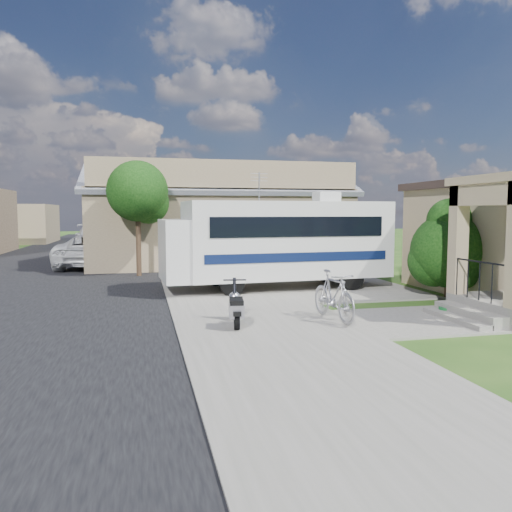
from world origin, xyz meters
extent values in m
plane|color=#1D4211|center=(0.00, 0.00, 0.00)|extent=(120.00, 120.00, 0.00)
cube|color=black|center=(-7.50, 10.00, 0.01)|extent=(9.00, 80.00, 0.02)
cube|color=slate|center=(-1.00, 10.00, 0.03)|extent=(4.00, 80.00, 0.06)
cube|color=slate|center=(1.50, 4.50, 0.03)|extent=(7.00, 6.00, 0.05)
cube|color=slate|center=(3.00, -1.00, 0.03)|extent=(4.00, 3.00, 0.05)
cube|color=black|center=(5.48, 2.70, 1.70)|extent=(0.04, 1.10, 1.20)
cube|color=slate|center=(4.70, -1.30, 0.25)|extent=(1.60, 2.40, 0.50)
cube|color=slate|center=(3.70, -1.30, 0.16)|extent=(0.40, 2.16, 0.32)
cube|color=slate|center=(3.35, -1.30, 0.08)|extent=(0.35, 2.16, 0.16)
cube|color=#927D5C|center=(4.08, -0.28, 1.85)|extent=(0.35, 0.35, 2.70)
cube|color=#927D5C|center=(4.08, -1.30, 2.95)|extent=(0.35, 2.40, 0.50)
cylinder|color=black|center=(3.95, -1.30, 1.40)|extent=(0.04, 1.70, 0.04)
cube|color=#756549|center=(0.00, 14.00, 1.80)|extent=(12.00, 8.00, 3.60)
cube|color=#575962|center=(0.00, 12.00, 4.15)|extent=(12.50, 4.40, 1.78)
cube|color=#575962|center=(0.00, 16.00, 4.15)|extent=(12.50, 4.40, 1.78)
cube|color=#575962|center=(0.00, 14.00, 4.85)|extent=(12.50, 0.50, 0.22)
cube|color=#756549|center=(0.00, 10.10, 4.15)|extent=(11.76, 0.20, 1.30)
cube|color=#756549|center=(-15.00, 34.00, 1.60)|extent=(8.00, 7.00, 3.20)
cylinder|color=black|center=(-3.80, 9.00, 1.57)|extent=(0.20, 0.20, 3.15)
sphere|color=black|center=(-3.80, 9.00, 3.38)|extent=(2.40, 2.40, 2.40)
sphere|color=black|center=(-3.40, 9.20, 2.93)|extent=(1.68, 1.68, 1.68)
cylinder|color=black|center=(-3.80, 19.00, 1.65)|extent=(0.20, 0.20, 3.29)
sphere|color=black|center=(-3.80, 19.00, 3.53)|extent=(2.40, 2.40, 2.40)
sphere|color=black|center=(-3.40, 19.20, 3.06)|extent=(1.68, 1.68, 1.68)
cylinder|color=black|center=(-3.80, 28.00, 1.50)|extent=(0.20, 0.20, 3.01)
sphere|color=black|center=(-3.80, 28.00, 3.22)|extent=(2.40, 2.40, 2.40)
sphere|color=black|center=(-3.40, 28.20, 2.79)|extent=(1.68, 1.68, 1.68)
cube|color=beige|center=(0.99, 4.48, 1.66)|extent=(6.78, 2.80, 2.46)
cube|color=beige|center=(-2.70, 4.24, 1.37)|extent=(0.90, 2.30, 1.90)
cube|color=black|center=(-2.87, 4.22, 1.90)|extent=(0.19, 2.01, 0.85)
cube|color=black|center=(1.07, 3.28, 2.10)|extent=(5.63, 0.40, 0.62)
cube|color=black|center=(0.91, 5.68, 2.10)|extent=(5.63, 0.40, 0.62)
cube|color=#0A1436|center=(1.07, 3.29, 1.17)|extent=(5.96, 0.41, 0.28)
cube|color=#0A1436|center=(0.91, 5.67, 1.17)|extent=(5.96, 0.41, 0.28)
cube|color=beige|center=(2.41, 4.57, 3.06)|extent=(0.80, 0.71, 0.33)
cylinder|color=#9B9AA2|center=(0.04, 4.42, 3.37)|extent=(0.04, 0.04, 0.95)
cylinder|color=black|center=(-1.06, 3.30, 0.43)|extent=(0.77, 0.31, 0.76)
cylinder|color=black|center=(-1.20, 5.38, 0.43)|extent=(0.77, 0.31, 0.76)
cylinder|color=black|center=(2.91, 3.56, 0.43)|extent=(0.77, 0.31, 0.76)
cylinder|color=black|center=(2.77, 5.64, 0.43)|extent=(0.77, 0.31, 0.76)
cylinder|color=black|center=(5.13, 1.67, 0.44)|extent=(0.17, 0.17, 0.87)
sphere|color=black|center=(5.13, 1.67, 1.42)|extent=(2.19, 2.19, 2.19)
sphere|color=black|center=(5.57, 2.00, 1.86)|extent=(1.75, 1.75, 1.75)
sphere|color=black|center=(4.80, 1.89, 1.09)|extent=(1.53, 1.53, 1.53)
sphere|color=black|center=(5.35, 1.35, 0.98)|extent=(1.31, 1.31, 1.31)
sphere|color=black|center=(5.13, 1.67, 2.30)|extent=(1.31, 1.31, 1.31)
cylinder|color=black|center=(-1.74, -1.09, 0.27)|extent=(0.17, 0.43, 0.41)
cylinder|color=black|center=(-1.60, -0.06, 0.27)|extent=(0.17, 0.43, 0.41)
cube|color=#9B9AA2|center=(-1.68, -0.62, 0.32)|extent=(0.35, 0.55, 0.08)
cube|color=#9B9AA2|center=(-1.73, -1.00, 0.46)|extent=(0.39, 0.56, 0.28)
cube|color=black|center=(-1.72, -0.95, 0.64)|extent=(0.36, 0.60, 0.11)
cube|color=black|center=(-1.76, -1.23, 0.44)|extent=(0.19, 0.21, 0.09)
cylinder|color=black|center=(-1.61, -0.13, 0.64)|extent=(0.12, 0.33, 0.79)
sphere|color=#9B9AA2|center=(-1.60, -0.06, 0.58)|extent=(0.26, 0.26, 0.26)
sphere|color=black|center=(-1.59, 0.01, 0.58)|extent=(0.11, 0.11, 0.11)
cylinder|color=black|center=(-1.62, -0.20, 1.00)|extent=(0.52, 0.10, 0.03)
cube|color=black|center=(-1.60, -0.06, 0.38)|extent=(0.17, 0.28, 0.06)
imported|color=#9B9AA2|center=(0.60, -0.66, 0.57)|extent=(0.76, 1.96, 1.15)
imported|color=silver|center=(-5.72, 12.96, 0.78)|extent=(3.60, 5.98, 1.55)
imported|color=silver|center=(-6.23, 20.04, 0.93)|extent=(3.48, 6.72, 1.86)
cylinder|color=#125B24|center=(3.63, -0.58, 0.09)|extent=(0.41, 0.41, 0.19)
camera|label=1|loc=(-3.67, -11.31, 2.54)|focal=35.00mm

